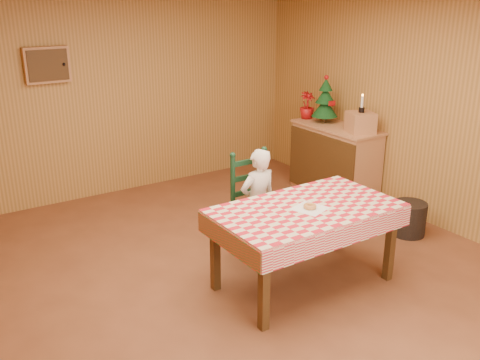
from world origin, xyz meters
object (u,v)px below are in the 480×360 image
(storage_bin, at_px, (409,219))
(christmas_tree, at_px, (325,101))
(seated_child, at_px, (258,203))
(ladder_chair, at_px, (255,207))
(crate, at_px, (361,122))
(dining_table, at_px, (306,215))
(shelf_unit, at_px, (335,160))

(storage_bin, bearing_deg, christmas_tree, 83.74)
(seated_child, xyz_separation_m, storage_bin, (1.67, -0.54, -0.38))
(ladder_chair, height_order, crate, crate)
(dining_table, distance_m, christmas_tree, 2.66)
(christmas_tree, bearing_deg, seated_child, -149.12)
(seated_child, xyz_separation_m, crate, (1.85, 0.46, 0.49))
(shelf_unit, xyz_separation_m, storage_bin, (-0.17, -1.40, -0.28))
(crate, relative_size, christmas_tree, 0.48)
(christmas_tree, relative_size, storage_bin, 1.66)
(christmas_tree, xyz_separation_m, storage_bin, (-0.18, -1.65, -1.02))
(seated_child, bearing_deg, christmas_tree, -149.12)
(dining_table, distance_m, shelf_unit, 2.44)
(shelf_unit, height_order, crate, crate)
(shelf_unit, bearing_deg, dining_table, -139.26)
(seated_child, xyz_separation_m, shelf_unit, (1.84, 0.86, -0.10))
(christmas_tree, distance_m, storage_bin, 1.95)
(ladder_chair, xyz_separation_m, seated_child, (-0.00, -0.06, 0.06))
(dining_table, height_order, seated_child, seated_child)
(ladder_chair, relative_size, shelf_unit, 0.87)
(crate, distance_m, christmas_tree, 0.67)
(ladder_chair, bearing_deg, christmas_tree, 29.57)
(dining_table, relative_size, ladder_chair, 1.53)
(crate, height_order, storage_bin, crate)
(crate, bearing_deg, christmas_tree, 90.00)
(dining_table, bearing_deg, storage_bin, 6.37)
(dining_table, height_order, crate, crate)
(seated_child, height_order, crate, crate)
(dining_table, height_order, ladder_chair, ladder_chair)
(seated_child, distance_m, crate, 1.97)
(christmas_tree, bearing_deg, dining_table, -135.23)
(dining_table, xyz_separation_m, storage_bin, (1.67, 0.19, -0.50))
(dining_table, xyz_separation_m, seated_child, (-0.00, 0.73, -0.13))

